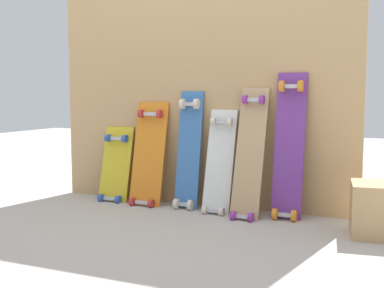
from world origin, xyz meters
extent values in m
plane|color=#B2AAA0|center=(0.00, 0.00, 0.00)|extent=(12.00, 12.00, 0.00)
cube|color=tan|center=(0.00, 0.07, 0.94)|extent=(2.13, 0.04, 1.87)
cube|color=gold|center=(-0.62, -0.03, 0.23)|extent=(0.23, 0.16, 0.60)
cube|color=#B7B7BF|center=(-0.62, -0.11, 0.02)|extent=(0.10, 0.04, 0.03)
cube|color=#B7B7BF|center=(-0.62, 0.00, 0.44)|extent=(0.10, 0.04, 0.03)
cylinder|color=#3359B2|center=(-0.69, -0.12, 0.03)|extent=(0.03, 0.05, 0.05)
cylinder|color=#3359B2|center=(-0.54, -0.12, 0.03)|extent=(0.03, 0.05, 0.05)
cylinder|color=#3359B2|center=(-0.69, -0.02, 0.45)|extent=(0.03, 0.05, 0.05)
cylinder|color=#3359B2|center=(-0.54, -0.02, 0.45)|extent=(0.03, 0.05, 0.05)
cube|color=orange|center=(-0.34, -0.04, 0.32)|extent=(0.24, 0.19, 0.78)
cube|color=#B7B7BF|center=(-0.34, -0.14, 0.02)|extent=(0.11, 0.04, 0.03)
cube|color=#B7B7BF|center=(-0.34, 0.00, 0.63)|extent=(0.11, 0.04, 0.03)
cylinder|color=red|center=(-0.41, -0.15, 0.03)|extent=(0.03, 0.06, 0.06)
cylinder|color=red|center=(-0.27, -0.15, 0.03)|extent=(0.03, 0.06, 0.06)
cylinder|color=red|center=(-0.41, -0.02, 0.63)|extent=(0.03, 0.06, 0.06)
cylinder|color=red|center=(-0.27, -0.02, 0.63)|extent=(0.03, 0.06, 0.06)
cube|color=#386BAD|center=(-0.04, -0.02, 0.36)|extent=(0.16, 0.15, 0.85)
cube|color=#B7B7BF|center=(-0.04, -0.10, 0.03)|extent=(0.07, 0.04, 0.03)
cube|color=#B7B7BF|center=(-0.04, 0.00, 0.70)|extent=(0.07, 0.04, 0.03)
cylinder|color=beige|center=(-0.09, -0.12, 0.03)|extent=(0.03, 0.07, 0.07)
cylinder|color=beige|center=(0.01, -0.12, 0.03)|extent=(0.03, 0.07, 0.07)
cylinder|color=beige|center=(-0.09, -0.01, 0.70)|extent=(0.03, 0.07, 0.07)
cylinder|color=beige|center=(0.01, -0.01, 0.70)|extent=(0.03, 0.07, 0.07)
cube|color=silver|center=(0.19, -0.06, 0.29)|extent=(0.18, 0.21, 0.74)
cube|color=#B7B7BF|center=(0.19, -0.16, 0.02)|extent=(0.08, 0.04, 0.03)
cube|color=#B7B7BF|center=(0.19, -0.01, 0.58)|extent=(0.08, 0.04, 0.03)
cylinder|color=beige|center=(0.13, -0.17, 0.03)|extent=(0.03, 0.05, 0.05)
cylinder|color=beige|center=(0.25, -0.17, 0.03)|extent=(0.03, 0.05, 0.05)
cylinder|color=beige|center=(0.13, -0.02, 0.59)|extent=(0.03, 0.05, 0.05)
cylinder|color=beige|center=(0.25, -0.02, 0.59)|extent=(0.03, 0.05, 0.05)
cube|color=tan|center=(0.40, -0.09, 0.37)|extent=(0.18, 0.29, 0.88)
cube|color=#B7B7BF|center=(0.40, -0.23, 0.02)|extent=(0.08, 0.04, 0.03)
cube|color=#B7B7BF|center=(0.40, -0.01, 0.73)|extent=(0.08, 0.04, 0.03)
cylinder|color=purple|center=(0.35, -0.25, 0.03)|extent=(0.03, 0.05, 0.05)
cylinder|color=purple|center=(0.46, -0.25, 0.03)|extent=(0.03, 0.05, 0.05)
cylinder|color=purple|center=(0.35, -0.02, 0.73)|extent=(0.03, 0.05, 0.05)
cylinder|color=purple|center=(0.46, -0.02, 0.73)|extent=(0.03, 0.05, 0.05)
cube|color=#6B338C|center=(0.64, -0.04, 0.42)|extent=(0.19, 0.17, 0.96)
cube|color=#B7B7BF|center=(0.64, -0.12, 0.03)|extent=(0.08, 0.04, 0.03)
cube|color=#B7B7BF|center=(0.64, 0.00, 0.81)|extent=(0.08, 0.04, 0.03)
cylinder|color=orange|center=(0.58, -0.14, 0.04)|extent=(0.03, 0.07, 0.07)
cylinder|color=orange|center=(0.70, -0.14, 0.04)|extent=(0.03, 0.07, 0.07)
cylinder|color=orange|center=(0.58, -0.01, 0.81)|extent=(0.03, 0.07, 0.07)
cylinder|color=orange|center=(0.70, -0.01, 0.81)|extent=(0.03, 0.07, 0.07)
cube|color=tan|center=(1.17, -0.26, 0.14)|extent=(0.32, 0.32, 0.29)
camera|label=1|loc=(1.23, -2.99, 0.76)|focal=45.01mm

